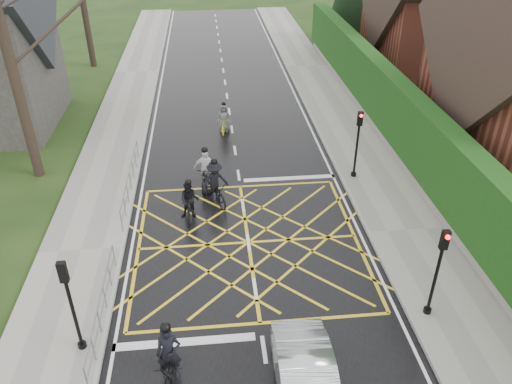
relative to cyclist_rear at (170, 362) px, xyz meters
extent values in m
plane|color=black|center=(2.57, 5.69, -0.64)|extent=(120.00, 120.00, 0.00)
cube|color=black|center=(2.57, 5.69, -0.63)|extent=(9.00, 80.00, 0.01)
cube|color=gray|center=(8.57, 5.69, -0.56)|extent=(3.00, 80.00, 0.15)
cube|color=gray|center=(-3.43, 5.69, -0.56)|extent=(3.00, 80.00, 0.15)
cube|color=slate|center=(10.32, 11.69, -0.29)|extent=(0.50, 38.00, 0.70)
cube|color=black|center=(10.32, 11.69, 1.46)|extent=(0.90, 38.00, 2.80)
cube|color=brown|center=(17.32, 23.69, 2.36)|extent=(9.00, 8.00, 6.00)
cylinder|color=black|center=(13.32, 31.69, -0.04)|extent=(0.50, 0.50, 1.20)
cylinder|color=black|center=(-6.43, 11.69, 4.86)|extent=(0.44, 0.44, 11.00)
cylinder|color=black|center=(-7.43, 19.69, 5.36)|extent=(0.44, 0.44, 12.00)
cylinder|color=slate|center=(-2.08, 2.19, 0.36)|extent=(0.05, 5.00, 0.05)
cylinder|color=slate|center=(-2.08, 2.19, -0.09)|extent=(0.04, 5.00, 0.04)
cylinder|color=slate|center=(-2.08, -0.31, -0.14)|extent=(0.04, 0.04, 1.00)
cylinder|color=slate|center=(-2.08, 4.69, -0.14)|extent=(0.04, 0.04, 1.00)
cylinder|color=slate|center=(-2.08, 9.69, 0.36)|extent=(0.05, 6.00, 0.05)
cylinder|color=slate|center=(-2.08, 9.69, -0.09)|extent=(0.04, 6.00, 0.04)
cylinder|color=slate|center=(-2.08, 6.69, -0.14)|extent=(0.04, 0.04, 1.00)
cylinder|color=slate|center=(-2.08, 12.69, -0.14)|extent=(0.04, 0.04, 1.00)
cylinder|color=black|center=(7.67, 9.89, 0.86)|extent=(0.10, 0.10, 3.00)
cylinder|color=black|center=(7.67, 9.89, -0.49)|extent=(0.24, 0.24, 0.30)
cube|color=black|center=(7.67, 9.89, 2.26)|extent=(0.22, 0.16, 0.62)
sphere|color=#FF0C0C|center=(7.67, 9.77, 2.44)|extent=(0.14, 0.14, 0.14)
cylinder|color=black|center=(7.67, 1.49, 0.86)|extent=(0.10, 0.10, 3.00)
cylinder|color=black|center=(7.67, 1.49, -0.49)|extent=(0.24, 0.24, 0.30)
cube|color=black|center=(7.67, 1.49, 2.26)|extent=(0.22, 0.16, 0.62)
sphere|color=#FF0C0C|center=(7.67, 1.37, 2.44)|extent=(0.14, 0.14, 0.14)
cylinder|color=black|center=(-2.53, 1.19, 0.86)|extent=(0.10, 0.10, 3.00)
cylinder|color=black|center=(-2.53, 1.19, -0.49)|extent=(0.24, 0.24, 0.30)
cube|color=black|center=(-2.53, 1.19, 2.26)|extent=(0.22, 0.16, 0.62)
sphere|color=#FF0C0C|center=(-2.53, 1.31, 2.44)|extent=(0.14, 0.14, 0.14)
imported|color=black|center=(0.00, -0.03, -0.11)|extent=(0.77, 2.04, 1.06)
imported|color=black|center=(0.00, 0.07, 0.26)|extent=(0.67, 0.45, 1.80)
sphere|color=black|center=(0.00, 0.07, 1.18)|extent=(0.28, 0.28, 0.28)
imported|color=black|center=(0.45, 7.47, -0.12)|extent=(0.68, 1.76, 1.03)
imported|color=black|center=(0.45, 7.57, 0.15)|extent=(0.83, 0.68, 1.58)
sphere|color=black|center=(0.45, 7.57, 0.96)|extent=(0.25, 0.25, 0.25)
imported|color=black|center=(1.47, 8.61, -0.11)|extent=(1.43, 2.13, 1.06)
imported|color=black|center=(1.47, 8.71, 0.26)|extent=(1.33, 1.07, 1.80)
sphere|color=black|center=(1.47, 8.71, 1.18)|extent=(0.28, 0.28, 0.28)
imported|color=black|center=(1.11, 9.76, -0.06)|extent=(0.93, 1.99, 1.15)
imported|color=white|center=(1.11, 9.86, 0.25)|extent=(1.10, 0.63, 1.76)
sphere|color=black|center=(1.11, 9.86, 1.15)|extent=(0.28, 0.28, 0.28)
imported|color=yellow|center=(2.17, 15.47, -0.20)|extent=(0.82, 1.74, 0.88)
imported|color=slate|center=(2.17, 15.57, 0.11)|extent=(0.79, 0.58, 1.50)
sphere|color=black|center=(2.17, 15.57, 0.88)|extent=(0.23, 0.23, 0.23)
camera|label=1|loc=(1.36, -8.92, 10.63)|focal=35.00mm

